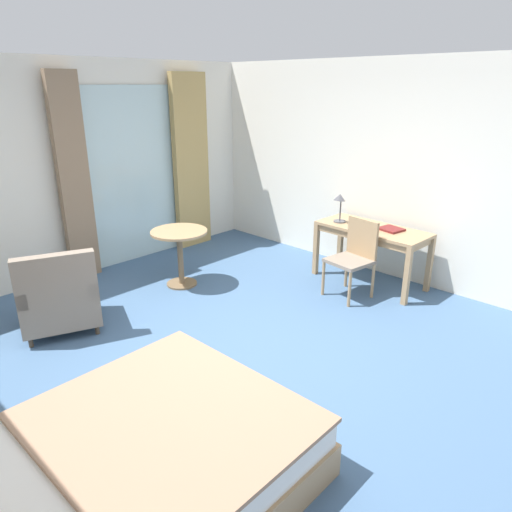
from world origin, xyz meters
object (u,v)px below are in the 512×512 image
bed (111,482)px  desk_chair (354,254)px  armchair_by_window (59,298)px  round_cafe_table (180,245)px  writing_desk (372,234)px  desk_lamp (340,202)px  closed_book (391,229)px

bed → desk_chair: bearing=11.3°
armchair_by_window → round_cafe_table: (1.56, 0.04, 0.18)m
writing_desk → armchair_by_window: armchair_by_window is taller
writing_desk → desk_lamp: bearing=103.7°
armchair_by_window → desk_lamp: bearing=-20.3°
bed → round_cafe_table: (2.35, 2.42, 0.29)m
writing_desk → armchair_by_window: (-3.27, 1.60, -0.28)m
writing_desk → armchair_by_window: size_ratio=1.46×
round_cafe_table → desk_lamp: bearing=-37.1°
writing_desk → desk_chair: (-0.47, -0.06, -0.12)m
closed_book → round_cafe_table: 2.57m
round_cafe_table → writing_desk: bearing=-43.9°
armchair_by_window → bed: bearing=-108.4°
desk_lamp → round_cafe_table: size_ratio=0.53×
desk_chair → armchair_by_window: bearing=149.4°
bed → armchair_by_window: 2.51m
armchair_by_window → round_cafe_table: bearing=1.6°
bed → writing_desk: (4.06, 0.77, 0.40)m
closed_book → round_cafe_table: bearing=144.2°
writing_desk → desk_lamp: (-0.11, 0.43, 0.36)m
writing_desk → desk_chair: 0.49m
writing_desk → closed_book: bearing=-77.5°
bed → writing_desk: bed is taller
bed → round_cafe_table: 3.39m
armchair_by_window → closed_book: bearing=-28.8°
bed → writing_desk: size_ratio=1.64×
desk_chair → round_cafe_table: (-1.24, 1.70, 0.01)m
closed_book → writing_desk: bearing=113.4°
desk_lamp → desk_chair: bearing=-126.5°
armchair_by_window → writing_desk: bearing=-26.1°
desk_lamp → round_cafe_table: (-1.61, 1.21, -0.47)m
desk_lamp → round_cafe_table: 2.07m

